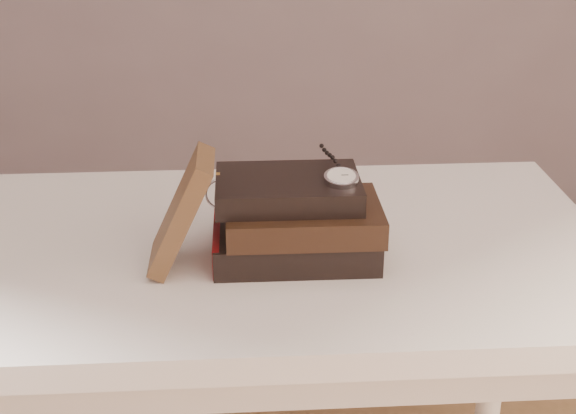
{
  "coord_description": "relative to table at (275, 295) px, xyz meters",
  "views": [
    {
      "loc": [
        -0.05,
        -0.74,
        1.3
      ],
      "look_at": [
        0.02,
        0.31,
        0.82
      ],
      "focal_mm": 51.19,
      "sensor_mm": 36.0,
      "label": 1
    }
  ],
  "objects": [
    {
      "name": "eyeglasses",
      "position": [
        -0.05,
        0.03,
        0.16
      ],
      "size": [
        0.1,
        0.11,
        0.05
      ],
      "color": "silver",
      "rests_on": "book_stack"
    },
    {
      "name": "table",
      "position": [
        0.0,
        0.0,
        0.0
      ],
      "size": [
        1.0,
        0.6,
        0.75
      ],
      "color": "white",
      "rests_on": "ground"
    },
    {
      "name": "book_stack",
      "position": [
        0.03,
        -0.04,
        0.15
      ],
      "size": [
        0.24,
        0.16,
        0.12
      ],
      "color": "black",
      "rests_on": "table"
    },
    {
      "name": "journal",
      "position": [
        -0.13,
        -0.07,
        0.17
      ],
      "size": [
        0.1,
        0.11,
        0.17
      ],
      "primitive_type": "cube",
      "rotation": [
        0.0,
        0.44,
        -0.0
      ],
      "color": "#422B19",
      "rests_on": "table"
    },
    {
      "name": "pocket_watch",
      "position": [
        0.09,
        -0.05,
        0.22
      ],
      "size": [
        0.05,
        0.15,
        0.02
      ],
      "color": "silver",
      "rests_on": "book_stack"
    }
  ]
}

